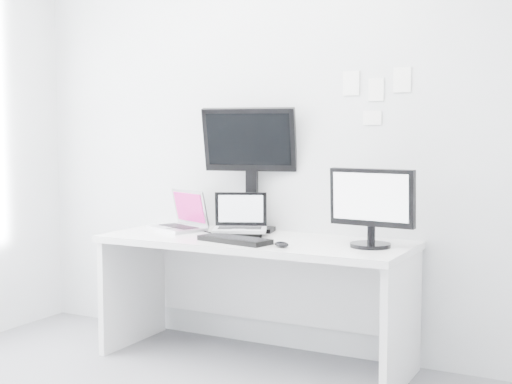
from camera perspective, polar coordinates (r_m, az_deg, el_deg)
back_wall at (r=4.35m, az=2.02°, el=4.98°), size 3.60×0.00×3.60m
desk at (r=4.16m, az=-0.12°, el=-8.72°), size 1.80×0.70×0.73m
macbook at (r=4.43m, az=-6.40°, el=-1.39°), size 0.42×0.38×0.26m
speaker at (r=4.36m, az=-1.80°, el=-2.06°), size 0.09×0.09×0.17m
dell_laptop at (r=4.18m, az=-1.32°, el=-1.76°), size 0.38×0.35×0.26m
rear_monitor at (r=4.36m, az=-0.44°, el=1.95°), size 0.60×0.34×0.78m
samsung_monitor at (r=3.80m, az=9.19°, el=-1.16°), size 0.49×0.26×0.43m
keyboard at (r=3.94m, az=-1.72°, el=-3.85°), size 0.45×0.24×0.03m
mouse at (r=3.78m, az=2.06°, el=-4.22°), size 0.11×0.09×0.03m
wall_note_0 at (r=4.18m, az=7.64°, el=8.64°), size 0.10×0.00×0.14m
wall_note_1 at (r=4.13m, az=9.60°, el=8.10°), size 0.09×0.00×0.13m
wall_note_2 at (r=4.09m, az=11.64°, el=8.81°), size 0.10×0.00×0.14m
wall_note_3 at (r=4.13m, az=9.31°, el=5.89°), size 0.11×0.00×0.08m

